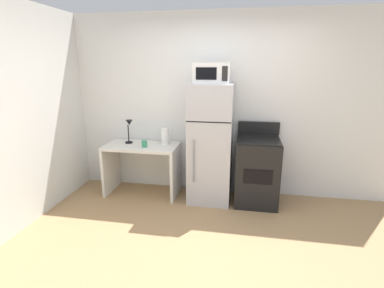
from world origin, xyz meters
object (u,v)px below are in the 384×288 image
Objects in this scene: coffee_mug at (144,144)px; refrigerator at (211,144)px; oven_range at (257,171)px; desk at (142,160)px; microwave at (212,73)px; paper_towel_roll at (165,137)px; desk_lamp at (129,127)px.

coffee_mug is 0.06× the size of refrigerator.
oven_range reaches higher than coffee_mug.
desk is 2.30× the size of microwave.
refrigerator is 3.58× the size of microwave.
microwave is 0.42× the size of oven_range.
paper_towel_roll is 1.39m from oven_range.
desk_lamp is 1.47× the size of paper_towel_roll.
desk_lamp reaches higher than oven_range.
paper_towel_roll is 0.22× the size of oven_range.
desk is 4.41× the size of paper_towel_roll.
coffee_mug is at bearing -144.43° from paper_towel_roll.
paper_towel_roll is at bearing 14.38° from desk.
oven_range is (1.58, 0.09, -0.33)m from coffee_mug.
refrigerator is at bearing -3.31° from desk_lamp.
desk_lamp is at bearing 151.28° from coffee_mug.
paper_towel_roll is (0.26, 0.18, 0.07)m from coffee_mug.
coffee_mug is 1.35m from microwave.
microwave is at bearing -10.06° from paper_towel_roll.
desk_lamp is 1.45m from microwave.
desk_lamp is 1.23m from refrigerator.
refrigerator is at bearing -179.56° from oven_range.
microwave reaches higher than coffee_mug.
microwave is at bearing -177.69° from oven_range.
desk is 1.62m from microwave.
paper_towel_roll is 0.69m from refrigerator.
paper_towel_roll is 0.52× the size of microwave.
paper_towel_roll is (0.53, 0.03, -0.12)m from desk_lamp.
desk_lamp is 0.32× the size of oven_range.
oven_range is (1.86, -0.07, -0.52)m from desk_lamp.
desk is 3.00× the size of desk_lamp.
coffee_mug is 1.62m from oven_range.
microwave is at bearing -4.30° from desk_lamp.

